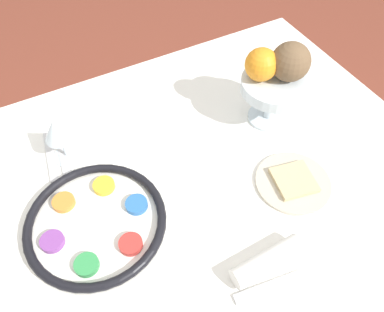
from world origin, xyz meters
name	(u,v)px	position (x,y,z in m)	size (l,w,h in m)	color
ground_plane	(180,291)	(0.00, 0.00, 0.00)	(8.00, 8.00, 0.00)	brown
dining_table	(176,252)	(0.00, 0.00, 0.37)	(1.34, 0.94, 0.74)	white
seder_plate	(96,223)	(-0.19, -0.02, 0.76)	(0.31, 0.31, 0.03)	white
wine_glass	(57,131)	(-0.19, 0.21, 0.84)	(0.07, 0.07, 0.13)	silver
fruit_stand	(274,90)	(0.34, 0.08, 0.85)	(0.18, 0.18, 0.13)	silver
orange_fruit	(261,65)	(0.30, 0.11, 0.92)	(0.08, 0.08, 0.08)	orange
coconut	(291,62)	(0.37, 0.08, 0.93)	(0.10, 0.10, 0.10)	brown
bread_plate	(293,182)	(0.26, -0.13, 0.75)	(0.18, 0.18, 0.02)	beige
napkin_roll	(267,261)	(0.09, -0.27, 0.77)	(0.16, 0.05, 0.04)	white
cup_near	(1,131)	(-0.32, 0.33, 0.78)	(0.06, 0.06, 0.07)	silver
fork_left	(51,156)	(-0.23, 0.22, 0.75)	(0.04, 0.17, 0.01)	silver
fork_right	(62,152)	(-0.20, 0.22, 0.75)	(0.04, 0.17, 0.01)	silver
spoon	(269,287)	(0.07, -0.31, 0.75)	(0.15, 0.04, 0.01)	silver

